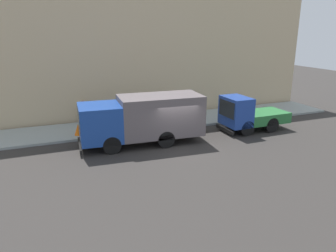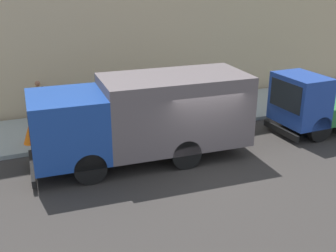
% 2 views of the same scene
% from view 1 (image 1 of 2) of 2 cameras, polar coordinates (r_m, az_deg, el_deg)
% --- Properties ---
extents(ground, '(80.00, 80.00, 0.00)m').
position_cam_1_polar(ground, '(19.37, 1.55, -3.55)').
color(ground, '#302D2A').
extents(sidewalk, '(3.89, 30.00, 0.16)m').
position_cam_1_polar(sidewalk, '(23.75, -3.08, 0.51)').
color(sidewalk, '#949C99').
rests_on(sidewalk, ground).
extents(building_facade, '(0.50, 30.00, 11.17)m').
position_cam_1_polar(building_facade, '(25.15, -5.09, 14.13)').
color(building_facade, '#C8AF88').
rests_on(building_facade, ground).
extents(large_utility_truck, '(2.98, 7.62, 2.96)m').
position_cam_1_polar(large_utility_truck, '(19.33, -4.49, 1.51)').
color(large_utility_truck, '#1A4095').
rests_on(large_utility_truck, ground).
extents(small_flatbed_truck, '(2.25, 4.82, 2.46)m').
position_cam_1_polar(small_flatbed_truck, '(22.64, 14.20, 2.00)').
color(small_flatbed_truck, '#1E3E96').
rests_on(small_flatbed_truck, ground).
extents(pedestrian_walking, '(0.54, 0.54, 1.74)m').
position_cam_1_polar(pedestrian_walking, '(23.95, -14.90, 2.56)').
color(pedestrian_walking, '#3E3152').
rests_on(pedestrian_walking, sidewalk).
extents(pedestrian_standing, '(0.47, 0.47, 1.68)m').
position_cam_1_polar(pedestrian_standing, '(22.43, -10.03, 1.83)').
color(pedestrian_standing, '#4B3A57').
rests_on(pedestrian_standing, sidewalk).
extents(traffic_cone_orange, '(0.52, 0.52, 0.74)m').
position_cam_1_polar(traffic_cone_orange, '(21.54, -15.81, -0.60)').
color(traffic_cone_orange, orange).
rests_on(traffic_cone_orange, sidewalk).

